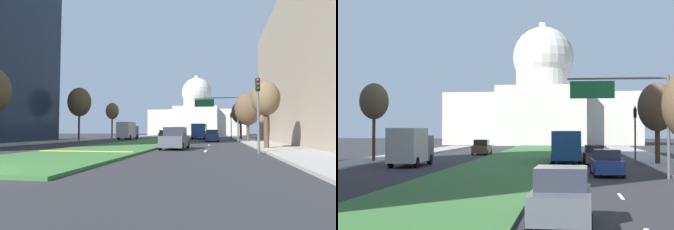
% 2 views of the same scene
% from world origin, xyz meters
% --- Properties ---
extents(ground_plane, '(260.00, 260.00, 0.00)m').
position_xyz_m(ground_plane, '(0.00, 56.83, 0.00)').
color(ground_plane, '#2B2B2D').
extents(grass_median, '(7.44, 102.30, 0.14)m').
position_xyz_m(grass_median, '(0.00, 51.15, 0.07)').
color(grass_median, '#386B33').
rests_on(grass_median, ground_plane).
extents(median_curb_nose, '(6.69, 0.50, 0.04)m').
position_xyz_m(median_curb_nose, '(0.00, 10.00, 0.16)').
color(median_curb_nose, gold).
rests_on(median_curb_nose, grass_median).
extents(lane_dashes_right, '(0.16, 37.48, 0.01)m').
position_xyz_m(lane_dashes_right, '(7.80, 33.27, 0.00)').
color(lane_dashes_right, silver).
rests_on(lane_dashes_right, ground_plane).
extents(sidewalk_left, '(4.00, 102.30, 0.15)m').
position_xyz_m(sidewalk_left, '(-13.89, 45.47, 0.07)').
color(sidewalk_left, '#9E9991').
rests_on(sidewalk_left, ground_plane).
extents(sidewalk_right, '(4.00, 102.30, 0.15)m').
position_xyz_m(sidewalk_right, '(13.89, 45.47, 0.07)').
color(sidewalk_right, '#9E9991').
rests_on(sidewalk_right, ground_plane).
extents(capitol_building, '(39.49, 22.46, 25.76)m').
position_xyz_m(capitol_building, '(0.00, 112.87, 8.36)').
color(capitol_building, beige).
rests_on(capitol_building, ground_plane).
extents(traffic_light_near_right, '(0.28, 0.35, 5.20)m').
position_xyz_m(traffic_light_near_right, '(11.39, 11.51, 3.31)').
color(traffic_light_near_right, '#515456').
rests_on(traffic_light_near_right, ground_plane).
extents(traffic_light_far_right, '(0.28, 0.35, 5.20)m').
position_xyz_m(traffic_light_far_right, '(11.39, 48.36, 3.31)').
color(traffic_light_far_right, '#515456').
rests_on(traffic_light_far_right, ground_plane).
extents(overhead_guide_sign, '(6.35, 0.20, 6.50)m').
position_xyz_m(overhead_guide_sign, '(9.18, 32.66, 4.68)').
color(overhead_guide_sign, '#515456').
rests_on(overhead_guide_sign, ground_plane).
extents(street_tree_right_near, '(2.29, 2.29, 5.66)m').
position_xyz_m(street_tree_right_near, '(12.67, 16.36, 4.13)').
color(street_tree_right_near, '#4C3823').
rests_on(street_tree_right_near, ground_plane).
extents(street_tree_left_mid, '(3.60, 3.60, 8.34)m').
position_xyz_m(street_tree_left_mid, '(-12.45, 32.61, 6.06)').
color(street_tree_left_mid, '#4C3823').
rests_on(street_tree_left_mid, ground_plane).
extents(street_tree_right_mid, '(3.61, 3.61, 6.85)m').
position_xyz_m(street_tree_right_mid, '(12.89, 32.15, 4.57)').
color(street_tree_right_mid, '#4C3823').
rests_on(street_tree_right_mid, ground_plane).
extents(street_tree_left_far, '(2.74, 2.74, 7.47)m').
position_xyz_m(street_tree_left_far, '(-12.88, 47.53, 5.70)').
color(street_tree_left_far, '#4C3823').
rests_on(street_tree_left_far, ground_plane).
extents(street_tree_right_far, '(3.37, 3.37, 7.14)m').
position_xyz_m(street_tree_right_far, '(13.02, 46.21, 4.99)').
color(street_tree_right_far, '#4C3823').
rests_on(street_tree_right_far, ground_plane).
extents(sedan_lead_stopped, '(2.09, 4.28, 1.86)m').
position_xyz_m(sedan_lead_stopped, '(5.19, 15.63, 0.86)').
color(sedan_lead_stopped, '#4C5156').
rests_on(sedan_lead_stopped, ground_plane).
extents(sedan_midblock, '(2.09, 4.45, 1.76)m').
position_xyz_m(sedan_midblock, '(7.91, 34.71, 0.82)').
color(sedan_midblock, navy).
rests_on(sedan_midblock, ground_plane).
extents(sedan_distant, '(1.92, 4.50, 1.72)m').
position_xyz_m(sedan_distant, '(7.62, 46.46, 0.81)').
color(sedan_distant, brown).
rests_on(sedan_distant, ground_plane).
extents(sedan_far_horizon, '(2.01, 4.55, 1.86)m').
position_xyz_m(sedan_far_horizon, '(-5.28, 64.31, 0.86)').
color(sedan_far_horizon, brown).
rests_on(sedan_far_horizon, ground_plane).
extents(box_truck_delivery, '(2.40, 6.40, 3.20)m').
position_xyz_m(box_truck_delivery, '(-7.78, 42.39, 1.68)').
color(box_truck_delivery, '#4C5156').
rests_on(box_truck_delivery, ground_plane).
extents(city_bus, '(2.62, 11.00, 2.95)m').
position_xyz_m(city_bus, '(5.19, 49.33, 1.77)').
color(city_bus, '#1E4C8C').
rests_on(city_bus, ground_plane).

